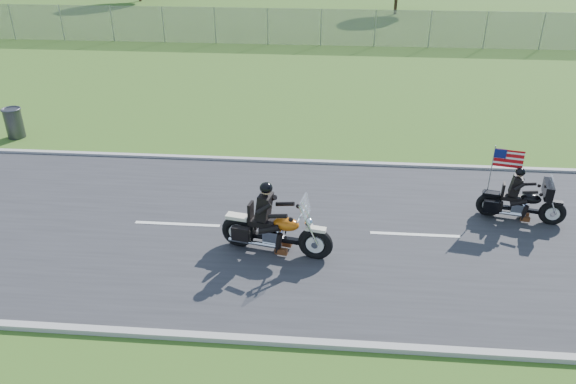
{
  "coord_description": "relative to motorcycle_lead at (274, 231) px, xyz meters",
  "views": [
    {
      "loc": [
        1.86,
        -12.02,
        7.46
      ],
      "look_at": [
        0.84,
        0.0,
        1.1
      ],
      "focal_mm": 35.0,
      "sensor_mm": 36.0,
      "label": 1
    }
  ],
  "objects": [
    {
      "name": "curb_south",
      "position": [
        -0.6,
        -3.06,
        -0.52
      ],
      "size": [
        120.0,
        0.18,
        0.12
      ],
      "primitive_type": "cube",
      "color": "#9E9B93",
      "rests_on": "ground"
    },
    {
      "name": "motorcycle_follow",
      "position": [
        6.15,
        1.99,
        -0.06
      ],
      "size": [
        2.19,
        0.91,
        1.84
      ],
      "rotation": [
        0.0,
        0.0,
        -0.21
      ],
      "color": "black",
      "rests_on": "ground"
    },
    {
      "name": "ground",
      "position": [
        -0.6,
        0.99,
        -0.57
      ],
      "size": [
        420.0,
        420.0,
        0.0
      ],
      "primitive_type": "plane",
      "color": "#39571B",
      "rests_on": "ground"
    },
    {
      "name": "motorcycle_lead",
      "position": [
        0.0,
        0.0,
        0.0
      ],
      "size": [
        2.7,
        1.01,
        1.83
      ],
      "rotation": [
        0.0,
        0.0,
        -0.2
      ],
      "color": "black",
      "rests_on": "ground"
    },
    {
      "name": "road",
      "position": [
        -0.6,
        0.99,
        -0.55
      ],
      "size": [
        120.0,
        8.0,
        0.04
      ],
      "primitive_type": "cube",
      "color": "#28282B",
      "rests_on": "ground"
    },
    {
      "name": "fence",
      "position": [
        -5.6,
        20.99,
        0.43
      ],
      "size": [
        60.0,
        0.03,
        2.0
      ],
      "primitive_type": "cube",
      "color": "gray",
      "rests_on": "ground"
    },
    {
      "name": "curb_north",
      "position": [
        -0.6,
        5.04,
        -0.52
      ],
      "size": [
        120.0,
        0.18,
        0.12
      ],
      "primitive_type": "cube",
      "color": "#9E9B93",
      "rests_on": "ground"
    },
    {
      "name": "trash_can",
      "position": [
        -9.74,
        6.38,
        -0.06
      ],
      "size": [
        0.73,
        0.73,
        1.02
      ],
      "primitive_type": "cylinder",
      "rotation": [
        0.0,
        0.0,
        0.28
      ],
      "color": "#313135",
      "rests_on": "ground"
    }
  ]
}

